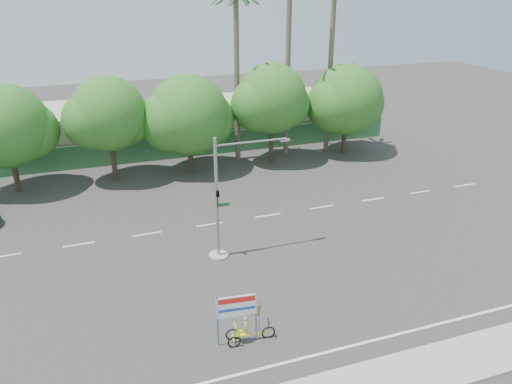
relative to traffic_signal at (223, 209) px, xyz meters
name	(u,v)px	position (x,y,z in m)	size (l,w,h in m)	color
ground	(286,285)	(2.20, -3.98, -2.92)	(120.00, 120.00, 0.00)	#33302D
fence	(193,145)	(2.20, 17.52, -1.92)	(38.00, 0.08, 2.00)	#336B3D
building_left	(71,131)	(-7.80, 22.02, -0.92)	(12.00, 8.00, 4.00)	#B8AF92
building_right	(261,117)	(10.20, 22.02, -1.12)	(14.00, 8.00, 3.60)	#B8AF92
tree_far_left	(6,129)	(-11.85, 14.02, 1.84)	(7.14, 6.00, 7.96)	#473828
tree_left	(108,117)	(-4.85, 14.02, 2.14)	(6.66, 5.60, 8.07)	#473828
tree_center	(188,118)	(1.14, 14.02, 1.55)	(7.62, 6.40, 7.85)	#473828
tree_right	(271,101)	(8.15, 14.02, 2.32)	(6.90, 5.80, 8.36)	#473828
tree_far_right	(346,102)	(15.15, 14.02, 1.73)	(7.38, 6.20, 7.94)	#473828
palm_tall	(289,32)	(10.20, 15.52, 7.55)	(3.73, 3.79, 17.45)	#70604C
palm_mid	(332,44)	(14.20, 15.52, 6.48)	(3.73, 3.79, 15.45)	#70604C
palm_short	(237,55)	(5.70, 15.52, 5.94)	(3.73, 3.79, 14.45)	#70604C
traffic_signal	(223,209)	(0.00, 0.00, 0.00)	(4.72, 1.10, 7.00)	gray
trike_billboard	(243,323)	(-1.24, -7.38, -1.90)	(2.56, 0.70, 2.52)	black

